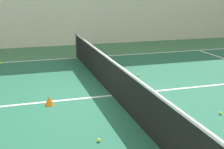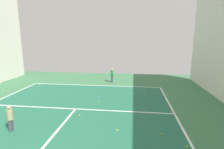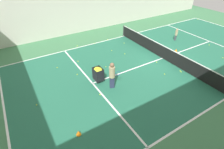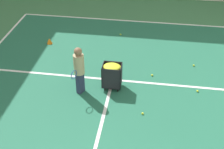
{
  "view_description": "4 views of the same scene",
  "coord_description": "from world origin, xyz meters",
  "px_view_note": "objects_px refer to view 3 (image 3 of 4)",
  "views": [
    {
      "loc": [
        7.68,
        -2.32,
        2.82
      ],
      "look_at": [
        0.0,
        0.0,
        0.6
      ],
      "focal_mm": 50.0,
      "sensor_mm": 36.0,
      "label": 1
    },
    {
      "loc": [
        -2.93,
        2.45,
        3.56
      ],
      "look_at": [
        -1.18,
        -11.77,
        0.66
      ],
      "focal_mm": 28.0,
      "sensor_mm": 36.0,
      "label": 2
    },
    {
      "loc": [
        -7.68,
        9.16,
        6.45
      ],
      "look_at": [
        -0.93,
        4.99,
        0.91
      ],
      "focal_mm": 28.0,
      "sensor_mm": 36.0,
      "label": 3
    },
    {
      "loc": [
        1.28,
        -2.77,
        6.31
      ],
      "look_at": [
        0.04,
        5.36,
        0.53
      ],
      "focal_mm": 50.0,
      "sensor_mm": 36.0,
      "label": 4
    }
  ],
  "objects_px": {
    "tennis_net": "(164,52)",
    "training_cone_0": "(78,133)",
    "coach_at_net": "(112,74)",
    "ball_cart": "(98,72)",
    "training_cone_1": "(176,50)",
    "child_midcourt": "(176,34)"
  },
  "relations": [
    {
      "from": "ball_cart",
      "to": "training_cone_1",
      "type": "bearing_deg",
      "value": -88.46
    },
    {
      "from": "training_cone_1",
      "to": "training_cone_0",
      "type": "bearing_deg",
      "value": 108.21
    },
    {
      "from": "tennis_net",
      "to": "training_cone_1",
      "type": "bearing_deg",
      "value": -82.24
    },
    {
      "from": "tennis_net",
      "to": "ball_cart",
      "type": "bearing_deg",
      "value": 89.54
    },
    {
      "from": "tennis_net",
      "to": "training_cone_1",
      "type": "xyz_separation_m",
      "value": [
        0.23,
        -1.7,
        -0.4
      ]
    },
    {
      "from": "ball_cart",
      "to": "training_cone_0",
      "type": "height_order",
      "value": "ball_cart"
    },
    {
      "from": "coach_at_net",
      "to": "ball_cart",
      "type": "bearing_deg",
      "value": 133.05
    },
    {
      "from": "tennis_net",
      "to": "training_cone_0",
      "type": "height_order",
      "value": "tennis_net"
    },
    {
      "from": "coach_at_net",
      "to": "ball_cart",
      "type": "distance_m",
      "value": 1.09
    },
    {
      "from": "tennis_net",
      "to": "ball_cart",
      "type": "relative_size",
      "value": 11.34
    },
    {
      "from": "training_cone_0",
      "to": "coach_at_net",
      "type": "bearing_deg",
      "value": -55.69
    },
    {
      "from": "child_midcourt",
      "to": "training_cone_0",
      "type": "height_order",
      "value": "child_midcourt"
    },
    {
      "from": "ball_cart",
      "to": "training_cone_1",
      "type": "xyz_separation_m",
      "value": [
        0.19,
        -7.06,
        -0.52
      ]
    },
    {
      "from": "ball_cart",
      "to": "training_cone_1",
      "type": "height_order",
      "value": "ball_cart"
    },
    {
      "from": "training_cone_1",
      "to": "tennis_net",
      "type": "bearing_deg",
      "value": 97.76
    },
    {
      "from": "training_cone_0",
      "to": "child_midcourt",
      "type": "bearing_deg",
      "value": -67.25
    },
    {
      "from": "training_cone_0",
      "to": "tennis_net",
      "type": "bearing_deg",
      "value": -69.67
    },
    {
      "from": "ball_cart",
      "to": "tennis_net",
      "type": "bearing_deg",
      "value": -90.46
    },
    {
      "from": "training_cone_1",
      "to": "coach_at_net",
      "type": "bearing_deg",
      "value": 99.88
    },
    {
      "from": "coach_at_net",
      "to": "training_cone_1",
      "type": "xyz_separation_m",
      "value": [
        1.16,
        -6.68,
        -0.83
      ]
    },
    {
      "from": "tennis_net",
      "to": "child_midcourt",
      "type": "relative_size",
      "value": 9.6
    },
    {
      "from": "coach_at_net",
      "to": "training_cone_0",
      "type": "distance_m",
      "value": 3.64
    }
  ]
}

